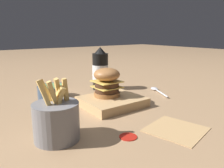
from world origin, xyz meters
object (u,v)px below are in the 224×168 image
Objects in this scene: ketchup_bottle at (100,70)px; side_bowl at (53,91)px; serving_board at (112,102)px; spoon at (156,90)px; fries_basket at (56,120)px; burger at (107,82)px.

ketchup_bottle is 0.24m from side_bowl.
side_bowl reaches higher than serving_board.
ketchup_bottle is at bearing 70.97° from spoon.
fries_basket reaches higher than serving_board.
fries_basket is at bearing -149.31° from burger.
serving_board is at bearing -59.12° from side_bowl.
ketchup_bottle reaches higher than serving_board.
fries_basket is at bearing -135.53° from ketchup_bottle.
burger is at bearing 30.69° from fries_basket.
serving_board is 1.99× the size of burger.
side_bowl is at bearing 91.97° from spoon.
burger is at bearing 98.16° from serving_board.
burger reaches higher than spoon.
fries_basket is 1.03× the size of spoon.
spoon is (0.54, 0.17, -0.04)m from fries_basket.
burger is at bearing -117.04° from ketchup_bottle.
ketchup_bottle is at bearing 0.04° from side_bowl.
side_bowl is 0.79× the size of spoon.
fries_basket is (-0.26, -0.13, 0.03)m from serving_board.
serving_board is 0.29m from fries_basket.
serving_board is 0.26m from ketchup_bottle.
serving_board is 1.76× the size of side_bowl.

